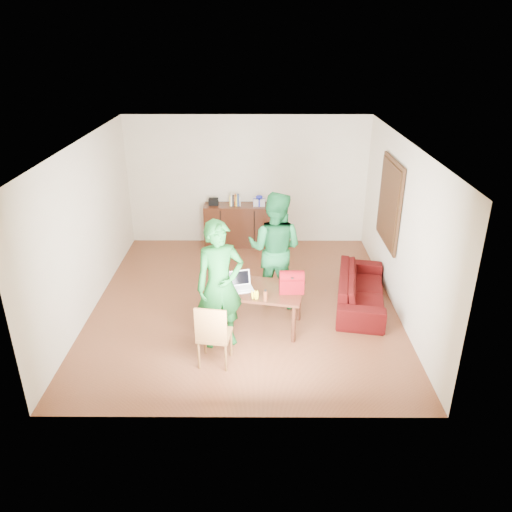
{
  "coord_description": "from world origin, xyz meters",
  "views": [
    {
      "loc": [
        0.23,
        -7.38,
        4.21
      ],
      "look_at": [
        0.2,
        -0.53,
        1.11
      ],
      "focal_mm": 35.0,
      "sensor_mm": 36.0,
      "label": 1
    }
  ],
  "objects_px": {
    "chair": "(215,346)",
    "laptop": "(241,287)",
    "sofa": "(361,289)",
    "person_near": "(220,285)",
    "bottle": "(265,295)",
    "red_bag": "(292,284)",
    "table": "(256,293)",
    "person_far": "(275,249)"
  },
  "relations": [
    {
      "from": "table",
      "to": "red_bag",
      "type": "xyz_separation_m",
      "value": [
        0.53,
        -0.09,
        0.21
      ]
    },
    {
      "from": "red_bag",
      "to": "table",
      "type": "bearing_deg",
      "value": 169.43
    },
    {
      "from": "red_bag",
      "to": "sofa",
      "type": "relative_size",
      "value": 0.19
    },
    {
      "from": "laptop",
      "to": "bottle",
      "type": "xyz_separation_m",
      "value": [
        0.35,
        -0.33,
        0.04
      ]
    },
    {
      "from": "person_far",
      "to": "sofa",
      "type": "xyz_separation_m",
      "value": [
        1.45,
        -0.11,
        -0.68
      ]
    },
    {
      "from": "chair",
      "to": "sofa",
      "type": "bearing_deg",
      "value": 44.19
    },
    {
      "from": "person_far",
      "to": "laptop",
      "type": "distance_m",
      "value": 1.03
    },
    {
      "from": "person_near",
      "to": "red_bag",
      "type": "bearing_deg",
      "value": 0.07
    },
    {
      "from": "chair",
      "to": "sofa",
      "type": "xyz_separation_m",
      "value": [
        2.31,
        1.65,
        0.0
      ]
    },
    {
      "from": "laptop",
      "to": "person_near",
      "type": "bearing_deg",
      "value": -140.87
    },
    {
      "from": "person_near",
      "to": "sofa",
      "type": "relative_size",
      "value": 1.0
    },
    {
      "from": "chair",
      "to": "person_far",
      "type": "xyz_separation_m",
      "value": [
        0.86,
        1.76,
        0.69
      ]
    },
    {
      "from": "person_near",
      "to": "sofa",
      "type": "height_order",
      "value": "person_near"
    },
    {
      "from": "bottle",
      "to": "sofa",
      "type": "distance_m",
      "value": 2.0
    },
    {
      "from": "table",
      "to": "red_bag",
      "type": "height_order",
      "value": "red_bag"
    },
    {
      "from": "sofa",
      "to": "table",
      "type": "bearing_deg",
      "value": 122.37
    },
    {
      "from": "chair",
      "to": "laptop",
      "type": "bearing_deg",
      "value": 78.08
    },
    {
      "from": "person_near",
      "to": "bottle",
      "type": "height_order",
      "value": "person_near"
    },
    {
      "from": "red_bag",
      "to": "sofa",
      "type": "bearing_deg",
      "value": 32.43
    },
    {
      "from": "bottle",
      "to": "table",
      "type": "bearing_deg",
      "value": 110.24
    },
    {
      "from": "chair",
      "to": "person_far",
      "type": "distance_m",
      "value": 2.07
    },
    {
      "from": "laptop",
      "to": "sofa",
      "type": "distance_m",
      "value": 2.15
    },
    {
      "from": "chair",
      "to": "person_near",
      "type": "xyz_separation_m",
      "value": [
        0.05,
        0.5,
        0.67
      ]
    },
    {
      "from": "person_near",
      "to": "bottle",
      "type": "bearing_deg",
      "value": -12.18
    },
    {
      "from": "person_far",
      "to": "bottle",
      "type": "distance_m",
      "value": 1.21
    },
    {
      "from": "person_far",
      "to": "bottle",
      "type": "bearing_deg",
      "value": 99.93
    },
    {
      "from": "person_far",
      "to": "red_bag",
      "type": "bearing_deg",
      "value": 121.95
    },
    {
      "from": "chair",
      "to": "person_far",
      "type": "height_order",
      "value": "person_far"
    },
    {
      "from": "chair",
      "to": "laptop",
      "type": "distance_m",
      "value": 1.06
    },
    {
      "from": "laptop",
      "to": "sofa",
      "type": "height_order",
      "value": "laptop"
    },
    {
      "from": "laptop",
      "to": "bottle",
      "type": "bearing_deg",
      "value": -58.2
    },
    {
      "from": "chair",
      "to": "bottle",
      "type": "relative_size",
      "value": 5.42
    },
    {
      "from": "red_bag",
      "to": "person_near",
      "type": "bearing_deg",
      "value": -161.87
    },
    {
      "from": "table",
      "to": "person_far",
      "type": "distance_m",
      "value": 0.94
    },
    {
      "from": "laptop",
      "to": "bottle",
      "type": "height_order",
      "value": "laptop"
    },
    {
      "from": "person_near",
      "to": "sofa",
      "type": "distance_m",
      "value": 2.62
    },
    {
      "from": "table",
      "to": "chair",
      "type": "bearing_deg",
      "value": -109.47
    },
    {
      "from": "bottle",
      "to": "red_bag",
      "type": "xyz_separation_m",
      "value": [
        0.39,
        0.28,
        0.04
      ]
    },
    {
      "from": "chair",
      "to": "sofa",
      "type": "distance_m",
      "value": 2.84
    },
    {
      "from": "chair",
      "to": "bottle",
      "type": "xyz_separation_m",
      "value": [
        0.7,
        0.58,
        0.47
      ]
    },
    {
      "from": "bottle",
      "to": "red_bag",
      "type": "bearing_deg",
      "value": 35.29
    },
    {
      "from": "chair",
      "to": "laptop",
      "type": "xyz_separation_m",
      "value": [
        0.34,
        0.91,
        0.43
      ]
    }
  ]
}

